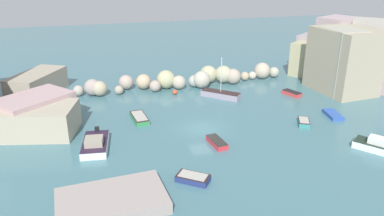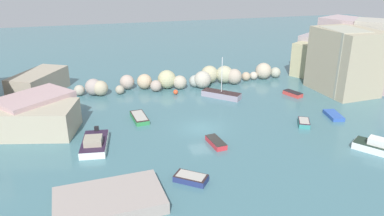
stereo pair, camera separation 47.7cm
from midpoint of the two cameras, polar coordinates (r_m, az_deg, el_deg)
The scene contains 15 objects.
cove_water at distance 40.11m, azimuth 1.16°, elevation -3.20°, with size 160.00×160.00×0.00m, color #437079.
cliff_headland_right at distance 59.20m, azimuth 22.43°, elevation 7.19°, with size 15.50×21.55×9.21m.
rock_breakwater at distance 53.69m, azimuth -0.92°, elevation 4.56°, with size 31.29×4.66×2.65m.
stone_dock at distance 28.53m, azimuth -12.81°, elevation -13.90°, with size 7.89×4.86×0.95m, color gray.
channel_buoy at distance 50.55m, azimuth -2.94°, elevation 2.49°, with size 0.67×0.67×0.67m, color #E04C28.
moored_boat_0 at distance 30.76m, azimuth -0.30°, elevation -10.83°, with size 2.99×2.76×0.58m.
moored_boat_1 at distance 49.40m, azimuth 4.20°, elevation 2.13°, with size 4.84×4.76×5.54m.
moored_boat_2 at distance 47.57m, azimuth -19.31°, elevation 0.03°, with size 2.96×4.46×0.69m.
moored_boat_3 at distance 39.41m, azimuth 27.16°, elevation -5.42°, with size 4.52×5.25×1.36m.
moored_boat_4 at distance 42.73m, azimuth 16.67°, elevation -2.11°, with size 2.08×2.56×0.59m.
moored_boat_5 at distance 42.63m, azimuth -8.48°, elevation -1.50°, with size 1.82×3.84×0.54m.
moored_boat_6 at distance 37.00m, azimuth -15.17°, elevation -5.39°, with size 3.00×5.25×1.43m.
moored_boat_7 at distance 51.96m, azimuth 15.00°, elevation 2.23°, with size 1.94×2.87×0.56m.
moored_boat_8 at distance 46.21m, azimuth 20.78°, elevation -0.97°, with size 1.96×3.22×0.42m.
moored_boat_9 at distance 36.59m, azimuth 3.51°, elevation -5.32°, with size 1.42×2.97×0.55m.
Camera 1 is at (-11.22, -34.70, 16.72)m, focal length 34.33 mm.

